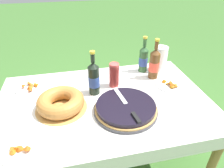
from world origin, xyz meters
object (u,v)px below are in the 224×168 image
berry_tart (126,108)px  juice_bottle_red (94,78)px  serving_knife (128,106)px  snack_plate_near (169,85)px  snack_plate_right (30,87)px  cider_bottle_green (143,59)px  snack_plate_left (19,149)px  cider_bottle_amber (154,64)px  bundt_cake (61,102)px  paper_towel_roll (160,59)px  cup_stack (114,75)px

berry_tart → juice_bottle_red: (-0.16, 0.25, 0.09)m
serving_knife → snack_plate_near: serving_knife is taller
serving_knife → snack_plate_right: bearing=47.4°
cider_bottle_green → snack_plate_near: size_ratio=1.56×
snack_plate_left → snack_plate_right: 0.59m
snack_plate_near → snack_plate_left: snack_plate_near is taller
cider_bottle_amber → snack_plate_near: cider_bottle_amber is taller
bundt_cake → snack_plate_right: bundt_cake is taller
berry_tart → bundt_cake: bearing=163.5°
snack_plate_near → cider_bottle_amber: bearing=114.5°
cider_bottle_green → snack_plate_right: size_ratio=1.46×
snack_plate_right → snack_plate_left: bearing=-88.2°
berry_tart → bundt_cake: (-0.40, 0.12, 0.02)m
juice_bottle_red → paper_towel_roll: (0.60, 0.23, -0.02)m
cup_stack → cider_bottle_green: cider_bottle_green is taller
snack_plate_left → cider_bottle_green: bearing=36.8°
serving_knife → cup_stack: cup_stack is taller
juice_bottle_red → bundt_cake: bearing=-151.2°
cider_bottle_amber → snack_plate_right: size_ratio=1.56×
cider_bottle_amber → cider_bottle_green: bearing=110.5°
snack_plate_near → cup_stack: bearing=166.4°
cup_stack → cider_bottle_amber: size_ratio=0.58×
berry_tart → juice_bottle_red: juice_bottle_red is taller
berry_tart → cup_stack: size_ratio=2.16×
bundt_cake → snack_plate_right: size_ratio=1.59×
cider_bottle_green → juice_bottle_red: bearing=-152.0°
bundt_cake → cider_bottle_green: (0.69, 0.37, 0.07)m
juice_bottle_red → snack_plate_near: bearing=-3.7°
snack_plate_near → snack_plate_left: size_ratio=0.98×
snack_plate_left → juice_bottle_red: bearing=43.9°
paper_towel_roll → cider_bottle_amber: bearing=-133.4°
cider_bottle_amber → juice_bottle_red: cider_bottle_amber is taller
snack_plate_left → bundt_cake: bearing=54.9°
cider_bottle_amber → snack_plate_right: (-0.96, 0.04, -0.11)m
cider_bottle_green → snack_plate_right: cider_bottle_green is taller
snack_plate_near → paper_towel_roll: size_ratio=0.92×
berry_tart → cup_stack: (-0.01, 0.31, 0.07)m
serving_knife → cider_bottle_green: cider_bottle_green is taller
cider_bottle_amber → paper_towel_roll: 0.15m
serving_knife → juice_bottle_red: 0.33m
serving_knife → cider_bottle_amber: cider_bottle_amber is taller
bundt_cake → cider_bottle_green: bearing=28.3°
cider_bottle_green → juice_bottle_red: 0.51m
snack_plate_near → snack_plate_left: bearing=-158.8°
snack_plate_near → paper_towel_roll: paper_towel_roll is taller
serving_knife → cup_stack: size_ratio=1.98×
berry_tart → cup_stack: cup_stack is taller
cup_stack → paper_towel_roll: 0.47m
berry_tart → paper_towel_roll: size_ratio=1.91×
bundt_cake → snack_plate_right: bearing=129.1°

